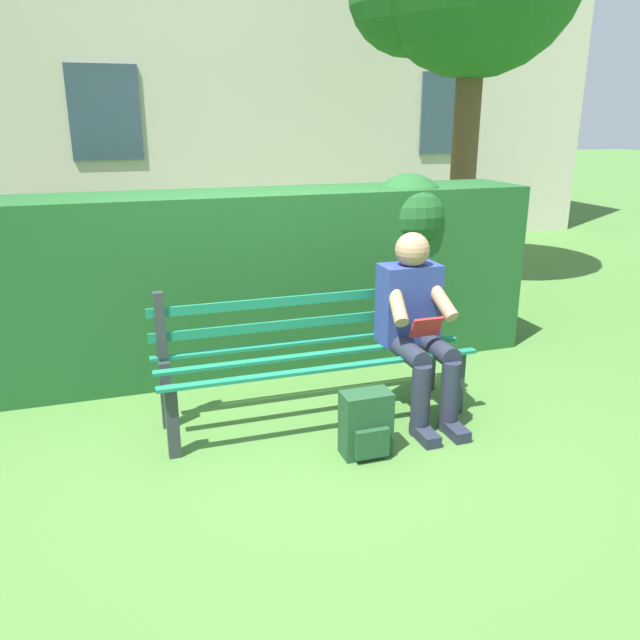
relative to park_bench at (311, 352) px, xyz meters
name	(u,v)px	position (x,y,z in m)	size (l,w,h in m)	color
ground	(315,419)	(0.00, 0.08, -0.43)	(60.00, 60.00, 0.00)	#477533
park_bench	(311,352)	(0.00, 0.00, 0.00)	(1.99, 0.55, 0.87)	#2D3338
person_seated	(416,322)	(-0.64, 0.18, 0.20)	(0.44, 0.73, 1.18)	navy
hedge_backdrop	(235,277)	(0.29, -1.02, 0.28)	(4.70, 0.76, 1.46)	#1E5123
building_facade	(264,11)	(-1.43, -6.91, 3.01)	(10.06, 2.83, 6.90)	beige
backpack	(366,424)	(-0.14, 0.59, -0.25)	(0.28, 0.24, 0.39)	#1E4728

